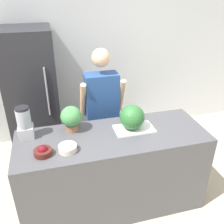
# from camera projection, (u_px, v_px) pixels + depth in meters

# --- Properties ---
(wall_back) EXTENTS (8.00, 0.06, 2.60)m
(wall_back) POSITION_uv_depth(u_px,v_px,m) (84.00, 57.00, 3.82)
(wall_back) COLOR silver
(wall_back) RESTS_ON ground_plane
(counter_island) EXTENTS (1.97, 0.72, 0.94)m
(counter_island) POSITION_uv_depth(u_px,v_px,m) (113.00, 171.00, 2.77)
(counter_island) COLOR #4C4C51
(counter_island) RESTS_ON ground_plane
(refrigerator) EXTENTS (0.68, 0.72, 1.84)m
(refrigerator) POSITION_uv_depth(u_px,v_px,m) (33.00, 96.00, 3.48)
(refrigerator) COLOR #232328
(refrigerator) RESTS_ON ground_plane
(person) EXTENTS (0.54, 0.27, 1.67)m
(person) POSITION_uv_depth(u_px,v_px,m) (102.00, 112.00, 3.17)
(person) COLOR #333338
(person) RESTS_ON ground_plane
(cutting_board) EXTENTS (0.42, 0.25, 0.01)m
(cutting_board) POSITION_uv_depth(u_px,v_px,m) (134.00, 129.00, 2.65)
(cutting_board) COLOR white
(cutting_board) RESTS_ON counter_island
(watermelon) EXTENTS (0.26, 0.26, 0.26)m
(watermelon) POSITION_uv_depth(u_px,v_px,m) (132.00, 117.00, 2.59)
(watermelon) COLOR #2D6B33
(watermelon) RESTS_ON cutting_board
(bowl_cherries) EXTENTS (0.16, 0.16, 0.10)m
(bowl_cherries) POSITION_uv_depth(u_px,v_px,m) (43.00, 151.00, 2.25)
(bowl_cherries) COLOR #511E19
(bowl_cherries) RESTS_ON counter_island
(bowl_cream) EXTENTS (0.17, 0.17, 0.11)m
(bowl_cream) POSITION_uv_depth(u_px,v_px,m) (68.00, 147.00, 2.30)
(bowl_cream) COLOR beige
(bowl_cream) RESTS_ON counter_island
(blender) EXTENTS (0.15, 0.15, 0.33)m
(blender) POSITION_uv_depth(u_px,v_px,m) (25.00, 123.00, 2.45)
(blender) COLOR #B7B7BC
(blender) RESTS_ON counter_island
(potted_plant) EXTENTS (0.22, 0.22, 0.27)m
(potted_plant) POSITION_uv_depth(u_px,v_px,m) (71.00, 118.00, 2.56)
(potted_plant) COLOR #996647
(potted_plant) RESTS_ON counter_island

